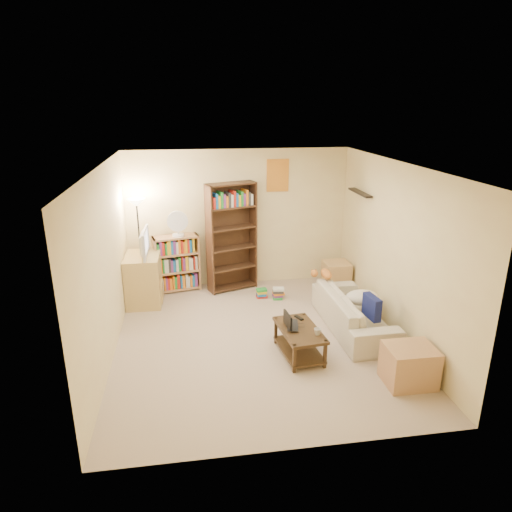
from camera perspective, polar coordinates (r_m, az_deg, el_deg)
name	(u,v)px	position (r m, az deg, el deg)	size (l,w,h in m)	color
room	(258,231)	(6.12, 0.21, 3.11)	(4.50, 4.54, 2.52)	tan
sofa	(354,311)	(7.07, 12.10, -6.78)	(0.78, 1.90, 0.55)	beige
navy_pillow	(372,307)	(6.66, 14.27, -6.20)	(0.36, 0.11, 0.33)	#121A53
cream_blanket	(362,298)	(7.08, 13.10, -5.08)	(0.51, 0.36, 0.22)	silver
tabby_cat	(324,274)	(7.48, 8.50, -2.22)	(0.43, 0.16, 0.15)	orange
coffee_table	(299,338)	(6.26, 5.44, -10.21)	(0.59, 0.93, 0.39)	#3A2716
laptop	(296,326)	(6.23, 5.08, -8.69)	(0.30, 0.40, 0.03)	black
laptop_screen	(288,320)	(6.15, 3.98, -7.99)	(0.01, 0.29, 0.20)	white
mug	(317,332)	(6.05, 7.69, -9.35)	(0.11, 0.11, 0.09)	silver
tv_remote	(299,318)	(6.47, 5.39, -7.68)	(0.05, 0.16, 0.02)	black
tv_stand	(144,279)	(7.96, -13.84, -2.83)	(0.56, 0.79, 0.85)	tan
television	(141,243)	(7.75, -14.20, 1.61)	(0.12, 0.77, 0.44)	black
tall_bookshelf	(232,235)	(8.12, -3.06, 2.68)	(0.93, 0.57, 1.96)	#412719
short_bookshelf	(177,263)	(8.34, -9.88, -0.91)	(0.85, 0.48, 1.03)	tan
desk_fan	(178,224)	(8.07, -9.77, 4.00)	(0.36, 0.21, 0.46)	white
floor_lamp	(138,219)	(7.96, -14.56, 4.47)	(0.30, 0.30, 1.75)	black
side_table	(336,276)	(8.47, 10.00, -2.44)	(0.45, 0.45, 0.52)	tan
end_cabinet	(409,365)	(5.97, 18.60, -12.82)	(0.58, 0.49, 0.49)	tan
book_stacks	(270,293)	(8.01, 1.82, -4.68)	(0.47, 0.25, 0.20)	red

